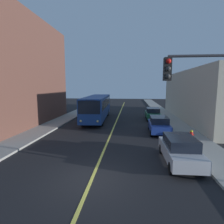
{
  "coord_description": "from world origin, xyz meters",
  "views": [
    {
      "loc": [
        1.88,
        -8.52,
        4.56
      ],
      "look_at": [
        0.0,
        9.95,
        2.0
      ],
      "focal_mm": 30.15,
      "sensor_mm": 36.0,
      "label": 1
    }
  ],
  "objects_px": {
    "city_bus": "(97,106)",
    "parked_car_blue": "(159,124)",
    "fire_hydrant": "(191,135)",
    "traffic_signal_right_corner": "(213,92)",
    "parked_car_green": "(153,114)",
    "parked_car_silver": "(180,150)"
  },
  "relations": [
    {
      "from": "parked_car_blue",
      "to": "parked_car_silver",
      "type": "bearing_deg",
      "value": -88.6
    },
    {
      "from": "city_bus",
      "to": "parked_car_blue",
      "type": "bearing_deg",
      "value": -42.34
    },
    {
      "from": "parked_car_silver",
      "to": "traffic_signal_right_corner",
      "type": "bearing_deg",
      "value": -75.98
    },
    {
      "from": "parked_car_silver",
      "to": "parked_car_green",
      "type": "distance_m",
      "value": 14.78
    },
    {
      "from": "parked_car_silver",
      "to": "fire_hydrant",
      "type": "height_order",
      "value": "parked_car_silver"
    },
    {
      "from": "parked_car_silver",
      "to": "parked_car_blue",
      "type": "distance_m",
      "value": 7.35
    },
    {
      "from": "parked_car_silver",
      "to": "traffic_signal_right_corner",
      "type": "height_order",
      "value": "traffic_signal_right_corner"
    },
    {
      "from": "city_bus",
      "to": "parked_car_blue",
      "type": "height_order",
      "value": "city_bus"
    },
    {
      "from": "parked_car_blue",
      "to": "traffic_signal_right_corner",
      "type": "bearing_deg",
      "value": -85.38
    },
    {
      "from": "parked_car_silver",
      "to": "traffic_signal_right_corner",
      "type": "relative_size",
      "value": 0.74
    },
    {
      "from": "city_bus",
      "to": "parked_car_silver",
      "type": "xyz_separation_m",
      "value": [
        7.52,
        -14.04,
        -0.98
      ]
    },
    {
      "from": "parked_car_silver",
      "to": "parked_car_blue",
      "type": "height_order",
      "value": "same"
    },
    {
      "from": "traffic_signal_right_corner",
      "to": "fire_hydrant",
      "type": "xyz_separation_m",
      "value": [
        1.44,
        7.01,
        -3.72
      ]
    },
    {
      "from": "city_bus",
      "to": "parked_car_silver",
      "type": "distance_m",
      "value": 15.95
    },
    {
      "from": "parked_car_blue",
      "to": "parked_car_green",
      "type": "xyz_separation_m",
      "value": [
        0.22,
        7.43,
        0.0
      ]
    },
    {
      "from": "city_bus",
      "to": "fire_hydrant",
      "type": "distance_m",
      "value": 13.52
    },
    {
      "from": "fire_hydrant",
      "to": "traffic_signal_right_corner",
      "type": "bearing_deg",
      "value": -101.6
    },
    {
      "from": "fire_hydrant",
      "to": "parked_car_blue",
      "type": "bearing_deg",
      "value": 128.65
    },
    {
      "from": "city_bus",
      "to": "parked_car_blue",
      "type": "relative_size",
      "value": 2.76
    },
    {
      "from": "parked_car_green",
      "to": "city_bus",
      "type": "bearing_deg",
      "value": -174.4
    },
    {
      "from": "parked_car_silver",
      "to": "parked_car_green",
      "type": "xyz_separation_m",
      "value": [
        0.04,
        14.78,
        0.0
      ]
    },
    {
      "from": "traffic_signal_right_corner",
      "to": "fire_hydrant",
      "type": "relative_size",
      "value": 7.14
    }
  ]
}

